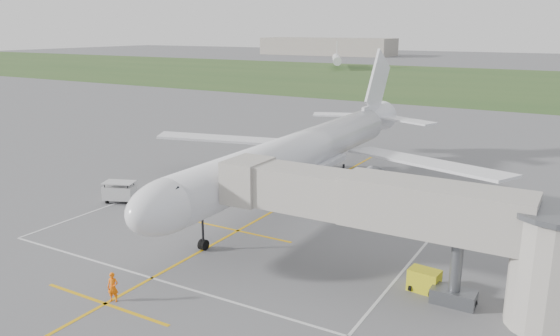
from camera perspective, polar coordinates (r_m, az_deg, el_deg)
The scene contains 11 objects.
ground at distance 52.81m, azimuth 1.73°, elevation -3.20°, with size 700.00×700.00×0.00m, color #59595B.
grass_strip at distance 176.64m, azimuth 22.49°, elevation 8.18°, with size 700.00×120.00×0.02m, color #315023.
apron_markings at distance 48.03m, azimuth -1.60°, elevation -5.01°, with size 28.20×60.00×0.01m.
airliner at distance 52.29m, azimuth 2.15°, elevation 1.61°, with size 38.93×46.75×13.52m.
jet_bridge at distance 33.79m, azimuth 14.46°, elevation -5.51°, with size 23.40×5.00×7.20m.
gpu_unit at distance 35.93m, azimuth 14.83°, elevation -11.30°, with size 1.98×1.49×1.41m.
baggage_cart at distance 53.61m, azimuth -16.40°, elevation -2.39°, with size 3.28×2.63×1.98m.
ramp_worker_nose at distance 34.94m, azimuth -17.06°, elevation -11.82°, with size 0.67×0.44×1.85m, color #FF6708.
ramp_worker_wing at distance 56.78m, azimuth -1.30°, elevation -1.02°, with size 0.85×0.66×1.74m, color #FF3F08.
distant_hangars at distance 312.25m, azimuth 23.25°, elevation 11.33°, with size 345.00×49.00×12.00m.
distant_aircraft at distance 222.26m, azimuth 24.41°, elevation 10.00°, with size 160.90×54.29×8.85m.
Camera 1 is at (23.89, -44.29, 16.02)m, focal length 35.00 mm.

